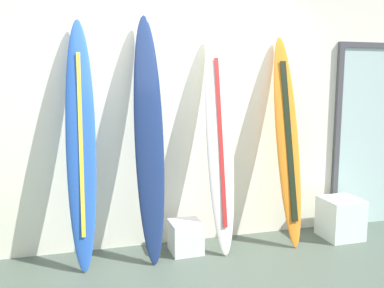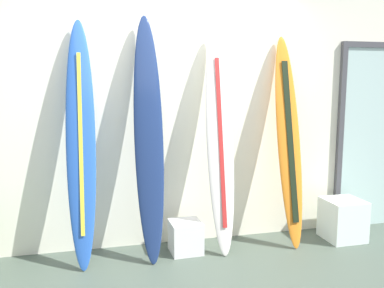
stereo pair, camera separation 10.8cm
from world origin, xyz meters
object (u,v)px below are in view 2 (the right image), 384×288
Objects in this scene: surfboard_cobalt at (81,144)px; display_block_center at (343,219)px; surfboard_ivory at (220,142)px; display_block_left at (186,237)px; glass_door at (383,133)px; surfboard_navy at (149,140)px; surfboard_sunset at (289,142)px.

surfboard_cobalt is 2.78m from display_block_center.
surfboard_ivory reaches higher than display_block_left.
glass_door is (0.69, 0.33, 0.86)m from display_block_center.
display_block_left is (0.34, 0.00, -0.97)m from surfboard_navy.
surfboard_cobalt reaches higher than glass_door.
surfboard_sunset is at bearing 0.19° from surfboard_cobalt.
surfboard_cobalt is at bearing -175.58° from glass_door.
surfboard_cobalt reaches higher than surfboard_ivory.
surfboard_navy is at bearing -174.33° from glass_door.
surfboard_cobalt is 1.29m from surfboard_ivory.
display_block_center is 0.21× the size of glass_door.
surfboard_sunset is at bearing 172.35° from display_block_center.
surfboard_ivory is 0.73m from surfboard_sunset.
surfboard_navy reaches higher than surfboard_sunset.
glass_door is (2.37, 0.27, 0.92)m from display_block_left.
display_block_left is at bearing 177.78° from display_block_center.
display_block_center is at bearing -1.77° from surfboard_navy.
display_block_left is 0.72× the size of display_block_center.
surfboard_navy is 1.07× the size of surfboard_sunset.
glass_door reaches higher than display_block_center.
display_block_left is at bearing 0.45° from surfboard_navy.
surfboard_cobalt is 0.97× the size of surfboard_navy.
surfboard_cobalt is 1.03× the size of surfboard_ivory.
surfboard_navy is at bearing -179.55° from display_block_left.
display_block_left is (-0.34, -0.01, -0.92)m from surfboard_ivory.
surfboard_navy is at bearing 178.23° from display_block_center.
surfboard_ivory reaches higher than display_block_center.
surfboard_navy is 1.09× the size of glass_door.
glass_door is at bearing 25.85° from display_block_center.
glass_door is (1.30, 0.25, 0.03)m from surfboard_sunset.
surfboard_ivory is 5.03× the size of display_block_center.
surfboard_cobalt is 1.04× the size of surfboard_sunset.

